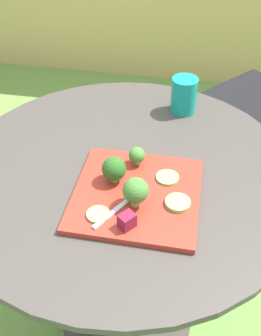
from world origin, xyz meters
TOP-DOWN VIEW (x-y plane):
  - ground_plane at (0.00, 0.00)m, footprint 12.00×12.00m
  - patio_table at (0.00, 0.00)m, footprint 0.83×0.83m
  - salad_plate at (0.04, -0.09)m, footprint 0.27×0.27m
  - drinking_glass at (0.11, 0.28)m, footprint 0.07×0.07m
  - fork at (0.03, -0.14)m, footprint 0.09×0.14m
  - broccoli_floret_0 at (0.05, -0.13)m, footprint 0.05×0.05m
  - broccoli_floret_1 at (-0.01, -0.07)m, footprint 0.05×0.05m
  - broccoli_floret_2 at (0.03, -0.00)m, footprint 0.04×0.04m
  - cucumber_slice_0 at (0.14, -0.12)m, footprint 0.05×0.05m
  - cucumber_slice_1 at (-0.02, -0.18)m, footprint 0.05×0.05m
  - cucumber_slice_2 at (0.11, -0.04)m, footprint 0.05×0.05m
  - beet_chunk_0 at (0.04, -0.20)m, footprint 0.04×0.04m

SIDE VIEW (x-z plane):
  - ground_plane at x=0.00m, z-range 0.00..0.00m
  - patio_table at x=0.00m, z-range 0.08..0.78m
  - salad_plate at x=0.04m, z-range 0.70..0.71m
  - fork at x=0.03m, z-range 0.71..0.72m
  - cucumber_slice_1 at x=-0.02m, z-range 0.71..0.72m
  - cucumber_slice_2 at x=0.11m, z-range 0.71..0.72m
  - cucumber_slice_0 at x=0.14m, z-range 0.71..0.72m
  - beet_chunk_0 at x=0.04m, z-range 0.71..0.75m
  - broccoli_floret_2 at x=0.03m, z-range 0.72..0.76m
  - drinking_glass at x=0.11m, z-range 0.70..0.80m
  - broccoli_floret_1 at x=-0.01m, z-range 0.72..0.78m
  - broccoli_floret_0 at x=0.05m, z-range 0.72..0.79m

